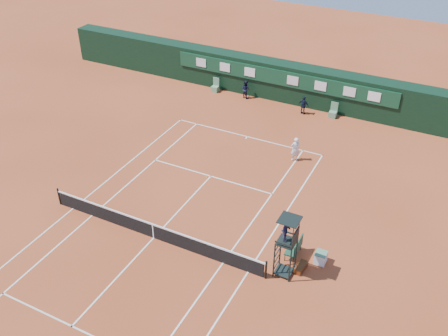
# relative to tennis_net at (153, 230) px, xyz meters

# --- Properties ---
(ground) EXTENTS (90.00, 90.00, 0.00)m
(ground) POSITION_rel_tennis_net_xyz_m (0.00, 0.00, -0.51)
(ground) COLOR #A74927
(ground) RESTS_ON ground
(court_lines) EXTENTS (11.05, 23.85, 0.01)m
(court_lines) POSITION_rel_tennis_net_xyz_m (0.00, 0.00, -0.50)
(court_lines) COLOR silver
(court_lines) RESTS_ON ground
(tennis_net) EXTENTS (12.90, 0.10, 1.10)m
(tennis_net) POSITION_rel_tennis_net_xyz_m (0.00, 0.00, 0.00)
(tennis_net) COLOR black
(tennis_net) RESTS_ON ground
(back_wall) EXTENTS (40.00, 1.65, 3.00)m
(back_wall) POSITION_rel_tennis_net_xyz_m (0.00, 18.74, 1.00)
(back_wall) COLOR black
(back_wall) RESTS_ON ground
(linesman_chair_left) EXTENTS (0.55, 0.50, 1.15)m
(linesman_chair_left) POSITION_rel_tennis_net_xyz_m (-5.50, 17.48, -0.19)
(linesman_chair_left) COLOR #5F9164
(linesman_chair_left) RESTS_ON ground
(linesman_chair_right) EXTENTS (0.55, 0.50, 1.15)m
(linesman_chair_right) POSITION_rel_tennis_net_xyz_m (4.50, 17.48, -0.19)
(linesman_chair_right) COLOR #578565
(linesman_chair_right) RESTS_ON ground
(umpire_chair) EXTENTS (0.96, 0.95, 3.42)m
(umpire_chair) POSITION_rel_tennis_net_xyz_m (7.05, 0.70, 1.95)
(umpire_chair) COLOR black
(umpire_chair) RESTS_ON ground
(player_bench) EXTENTS (0.56, 1.20, 1.10)m
(player_bench) POSITION_rel_tennis_net_xyz_m (7.12, 2.08, 0.09)
(player_bench) COLOR #19402C
(player_bench) RESTS_ON ground
(tennis_bag) EXTENTS (0.47, 0.89, 0.32)m
(tennis_bag) POSITION_rel_tennis_net_xyz_m (7.72, 1.29, -0.35)
(tennis_bag) COLOR black
(tennis_bag) RESTS_ON ground
(cooler) EXTENTS (0.57, 0.57, 0.65)m
(cooler) POSITION_rel_tennis_net_xyz_m (8.41, 2.22, -0.18)
(cooler) COLOR white
(cooler) RESTS_ON ground
(tennis_ball) EXTENTS (0.07, 0.07, 0.07)m
(tennis_ball) POSITION_rel_tennis_net_xyz_m (-0.17, 6.14, -0.47)
(tennis_ball) COLOR #CBD631
(tennis_ball) RESTS_ON ground
(player) EXTENTS (0.72, 0.70, 1.67)m
(player) POSITION_rel_tennis_net_xyz_m (3.99, 10.54, 0.33)
(player) COLOR white
(player) RESTS_ON ground
(ball_kid_left) EXTENTS (0.86, 0.77, 1.46)m
(ball_kid_left) POSITION_rel_tennis_net_xyz_m (-2.76, 17.53, 0.22)
(ball_kid_left) COLOR black
(ball_kid_left) RESTS_ON ground
(ball_kid_right) EXTENTS (0.89, 0.49, 1.44)m
(ball_kid_right) POSITION_rel_tennis_net_xyz_m (2.33, 16.95, 0.21)
(ball_kid_right) COLOR black
(ball_kid_right) RESTS_ON ground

